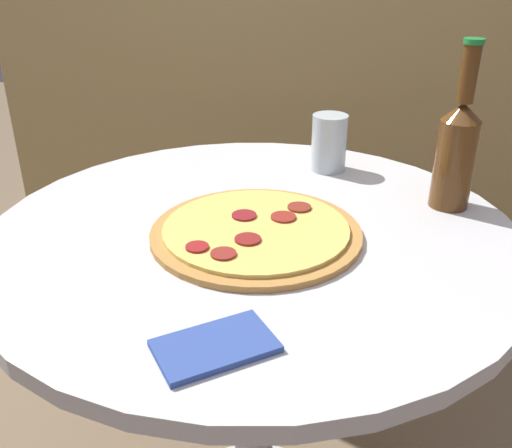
{
  "coord_description": "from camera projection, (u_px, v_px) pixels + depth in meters",
  "views": [
    {
      "loc": [
        0.08,
        -0.79,
        1.11
      ],
      "look_at": [
        0.01,
        -0.03,
        0.73
      ],
      "focal_mm": 40.0,
      "sensor_mm": 36.0,
      "label": 1
    }
  ],
  "objects": [
    {
      "name": "pizza",
      "position": [
        256.0,
        231.0,
        0.86
      ],
      "size": [
        0.32,
        0.32,
        0.02
      ],
      "color": "#B77F3D",
      "rests_on": "table"
    },
    {
      "name": "beer_bottle",
      "position": [
        457.0,
        149.0,
        0.92
      ],
      "size": [
        0.06,
        0.06,
        0.27
      ],
      "color": "#563314",
      "rests_on": "table"
    },
    {
      "name": "fence_panel",
      "position": [
        283.0,
        75.0,
        1.58
      ],
      "size": [
        1.61,
        0.04,
        1.55
      ],
      "color": "tan",
      "rests_on": "ground_plane"
    },
    {
      "name": "napkin",
      "position": [
        215.0,
        346.0,
        0.62
      ],
      "size": [
        0.15,
        0.13,
        0.01
      ],
      "color": "#334C99",
      "rests_on": "table"
    },
    {
      "name": "table",
      "position": [
        254.0,
        307.0,
        0.96
      ],
      "size": [
        0.83,
        0.83,
        0.71
      ],
      "color": "silver",
      "rests_on": "ground_plane"
    },
    {
      "name": "drinking_glass",
      "position": [
        329.0,
        143.0,
        1.09
      ],
      "size": [
        0.07,
        0.07,
        0.11
      ],
      "color": "silver",
      "rests_on": "table"
    }
  ]
}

